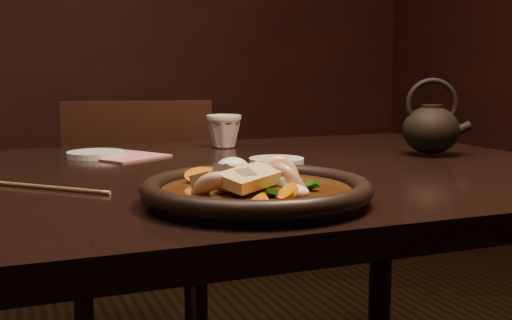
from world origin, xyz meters
name	(u,v)px	position (x,y,z in m)	size (l,w,h in m)	color
table	(138,221)	(0.00, 0.00, 0.67)	(1.60, 0.90, 0.75)	black
chair	(140,236)	(0.14, 0.71, 0.46)	(0.46, 0.46, 0.84)	black
plate	(256,191)	(0.10, -0.28, 0.77)	(0.30, 0.30, 0.03)	black
stirfry	(257,187)	(0.10, -0.28, 0.77)	(0.17, 0.22, 0.06)	#381D0A
soy_dish	(276,162)	(0.26, 0.01, 0.76)	(0.10, 0.10, 0.01)	white
saucer_right	(96,154)	(-0.03, 0.25, 0.76)	(0.12, 0.12, 0.01)	white
tea_cup	(224,130)	(0.26, 0.31, 0.79)	(0.08, 0.07, 0.08)	beige
chopsticks	(49,187)	(-0.14, -0.08, 0.75)	(0.15, 0.16, 0.01)	tan
napkin	(125,156)	(0.02, 0.23, 0.75)	(0.13, 0.13, 0.00)	#B56F75
teapot	(431,127)	(0.60, 0.03, 0.81)	(0.14, 0.11, 0.15)	black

